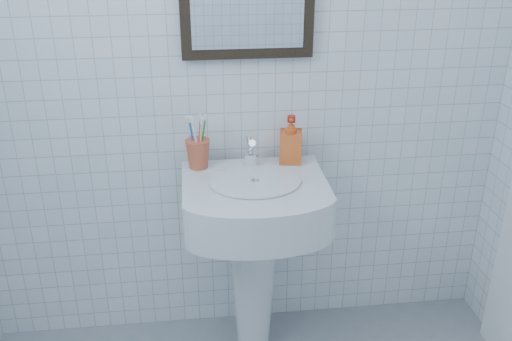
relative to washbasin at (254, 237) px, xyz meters
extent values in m
cube|color=white|center=(-0.03, 0.21, 0.69)|extent=(2.20, 0.02, 2.50)
cone|color=white|center=(0.00, 0.02, -0.22)|extent=(0.21, 0.21, 0.68)
cube|color=white|center=(0.00, -0.03, 0.18)|extent=(0.54, 0.39, 0.17)
cube|color=white|center=(0.00, 0.13, 0.25)|extent=(0.54, 0.10, 0.03)
cylinder|color=white|center=(0.00, -0.05, 0.27)|extent=(0.34, 0.34, 0.01)
cylinder|color=white|center=(0.00, 0.10, 0.29)|extent=(0.05, 0.05, 0.05)
cylinder|color=white|center=(0.00, 0.09, 0.36)|extent=(0.03, 0.10, 0.08)
cylinder|color=white|center=(0.00, 0.12, 0.34)|extent=(0.03, 0.05, 0.10)
imported|color=red|center=(0.16, 0.12, 0.36)|extent=(0.10, 0.10, 0.19)
camera|label=1|loc=(-0.22, -1.95, 1.19)|focal=40.00mm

